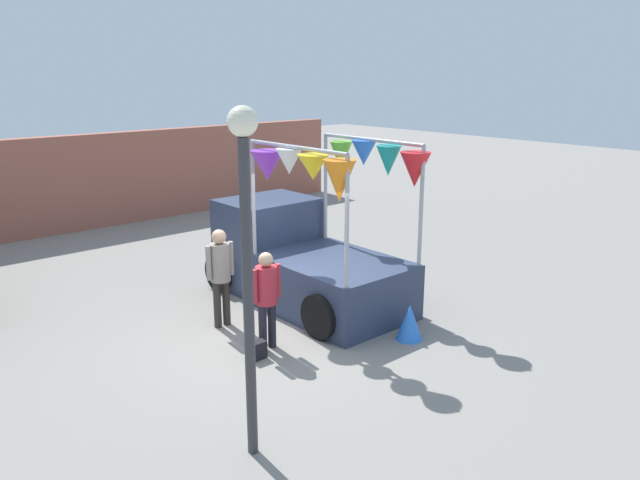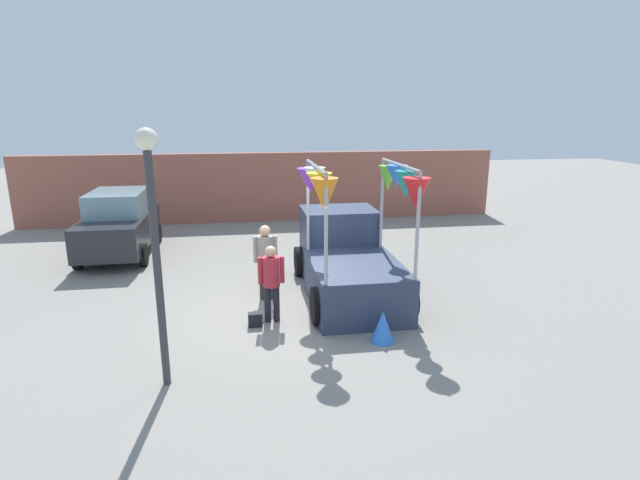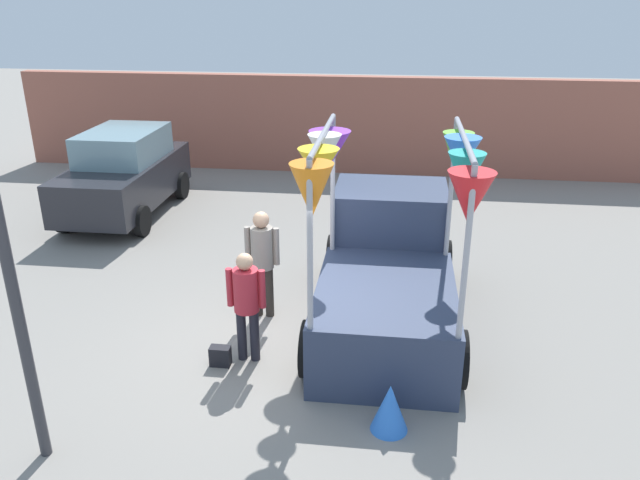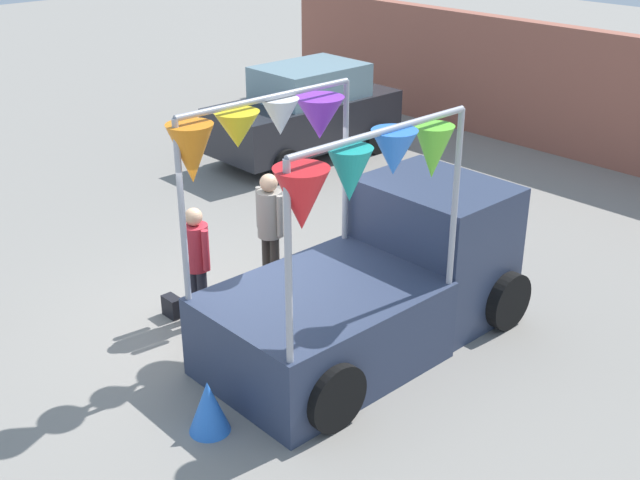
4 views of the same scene
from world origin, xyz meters
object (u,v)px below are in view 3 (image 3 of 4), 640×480
object	(u,v)px
vendor_truck	(387,263)
person_customer	(246,297)
parked_car	(125,173)
handbag	(220,356)
person_vendor	(262,254)
street_lamp	(2,238)
folded_kite_bundle_azure	(390,408)

from	to	relation	value
vendor_truck	person_customer	size ratio (longest dim) A/B	2.61
parked_car	handbag	distance (m)	6.89
person_vendor	handbag	xyz separation A→B (m)	(-0.30, -1.45, -0.90)
handbag	street_lamp	distance (m)	3.43
folded_kite_bundle_azure	person_vendor	bearing A→B (deg)	128.72
person_customer	person_vendor	bearing A→B (deg)	92.14
person_customer	vendor_truck	bearing A→B (deg)	37.80
person_customer	folded_kite_bundle_azure	xyz separation A→B (m)	(1.96, -1.25, -0.65)
vendor_truck	street_lamp	size ratio (longest dim) A/B	1.05
vendor_truck	person_customer	bearing A→B (deg)	-142.20
person_customer	street_lamp	size ratio (longest dim) A/B	0.40
parked_car	street_lamp	size ratio (longest dim) A/B	1.01
parked_car	folded_kite_bundle_azure	bearing A→B (deg)	-48.28
vendor_truck	folded_kite_bundle_azure	bearing A→B (deg)	-87.47
vendor_truck	person_vendor	distance (m)	1.90
person_customer	person_vendor	size ratio (longest dim) A/B	0.92
vendor_truck	parked_car	size ratio (longest dim) A/B	1.03
person_customer	parked_car	bearing A→B (deg)	126.49
person_vendor	folded_kite_bundle_azure	xyz separation A→B (m)	(2.00, -2.50, -0.74)
person_vendor	handbag	bearing A→B (deg)	-101.86
person_customer	street_lamp	bearing A→B (deg)	-130.06
handbag	vendor_truck	bearing A→B (deg)	36.61
handbag	parked_car	bearing A→B (deg)	123.14
parked_car	person_vendor	size ratio (longest dim) A/B	2.33
street_lamp	parked_car	bearing A→B (deg)	106.68
parked_car	person_customer	xyz separation A→B (m)	(4.09, -5.53, 0.01)
parked_car	person_vendor	world-z (taller)	parked_car
folded_kite_bundle_azure	vendor_truck	bearing A→B (deg)	92.53
parked_car	person_customer	bearing A→B (deg)	-53.51
parked_car	handbag	world-z (taller)	parked_car
parked_car	person_customer	distance (m)	6.88
folded_kite_bundle_azure	parked_car	bearing A→B (deg)	131.72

